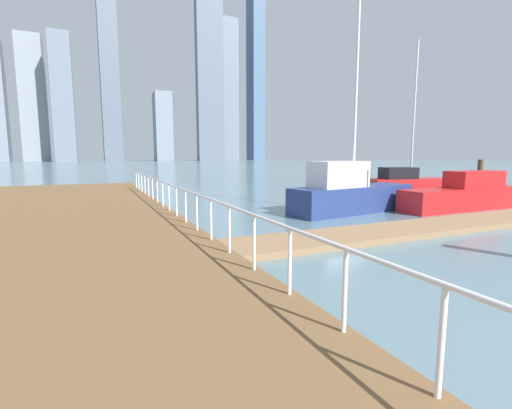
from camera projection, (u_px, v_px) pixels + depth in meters
ground_plane at (205, 200)px, 20.74m from camera, size 300.00×300.00×0.00m
floating_dock at (409, 229)px, 12.16m from camera, size 14.45×2.00×0.18m
boardwalk_railing at (203, 205)px, 9.82m from camera, size 0.06×30.92×1.08m
dock_piling_1 at (479, 180)px, 20.16m from camera, size 0.29×0.29×2.30m
dock_piling_2 at (365, 192)px, 15.90m from camera, size 0.24×0.24×1.92m
moored_boat_0 at (349, 193)px, 16.15m from camera, size 6.48×2.55×9.48m
moored_boat_1 at (408, 184)px, 23.20m from camera, size 5.74×2.91×9.49m
moored_boat_2 at (465, 195)px, 17.15m from camera, size 7.01×1.47×1.80m
skyline_tower_1 at (33, 100)px, 138.60m from camera, size 8.63×12.11×46.44m
skyline_tower_2 at (63, 100)px, 131.99m from camera, size 7.09×14.03×44.75m
skyline_tower_3 at (109, 65)px, 153.39m from camera, size 7.51×11.79×80.51m
skyline_tower_4 at (163, 127)px, 149.52m from camera, size 7.14×10.86×27.58m
skyline_tower_5 at (209, 62)px, 153.54m from camera, size 11.52×7.47×82.77m
skyline_tower_6 at (227, 91)px, 174.33m from camera, size 9.87×7.35×65.67m
skyline_tower_7 at (256, 70)px, 178.37m from camera, size 7.25×8.16×87.43m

